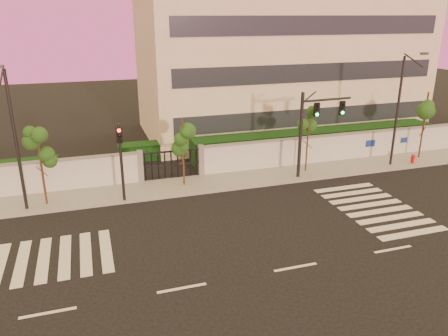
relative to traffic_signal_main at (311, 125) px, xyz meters
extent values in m
plane|color=black|center=(-5.72, -9.66, -3.62)|extent=(120.00, 120.00, 0.00)
cube|color=gray|center=(-5.72, 0.84, -3.54)|extent=(60.00, 3.00, 0.15)
cube|color=#B9BCC0|center=(8.78, 2.34, -2.62)|extent=(31.00, 0.30, 2.00)
cube|color=slate|center=(8.78, 2.34, -1.56)|extent=(31.00, 0.36, 0.12)
cube|color=slate|center=(-10.72, 2.34, -2.52)|extent=(0.35, 0.35, 2.20)
cube|color=slate|center=(-6.72, 2.34, -2.52)|extent=(0.35, 0.35, 2.20)
cube|color=#0F3314|center=(3.28, 4.84, -2.72)|extent=(20.00, 2.00, 1.80)
cube|color=#0F3314|center=(-8.72, 7.34, -3.02)|extent=(6.00, 1.50, 1.20)
cube|color=beige|center=(3.28, 12.34, 2.38)|extent=(24.00, 12.00, 12.00)
cube|color=#262D38|center=(3.28, 6.32, -1.12)|extent=(22.00, 0.08, 1.40)
cube|color=#262D38|center=(3.28, 6.32, 2.38)|extent=(22.00, 0.08, 1.40)
cube|color=#262D38|center=(3.28, 6.32, 5.88)|extent=(22.00, 0.08, 1.40)
cube|color=silver|center=(-17.02, -5.66, -3.61)|extent=(0.50, 4.00, 0.02)
cube|color=silver|center=(-16.12, -5.66, -3.61)|extent=(0.50, 4.00, 0.02)
cube|color=silver|center=(-15.22, -5.66, -3.61)|extent=(0.50, 4.00, 0.02)
cube|color=silver|center=(-14.32, -5.66, -3.61)|extent=(0.50, 4.00, 0.02)
cube|color=silver|center=(-13.42, -5.66, -3.61)|extent=(0.50, 4.00, 0.02)
cube|color=silver|center=(1.28, -8.66, -3.61)|extent=(4.00, 0.50, 0.02)
cube|color=silver|center=(1.28, -7.76, -3.61)|extent=(4.00, 0.50, 0.02)
cube|color=silver|center=(1.28, -6.86, -3.61)|extent=(4.00, 0.50, 0.02)
cube|color=silver|center=(1.28, -5.96, -3.61)|extent=(4.00, 0.50, 0.02)
cube|color=silver|center=(1.28, -5.06, -3.61)|extent=(4.00, 0.50, 0.02)
cube|color=silver|center=(1.28, -4.16, -3.61)|extent=(4.00, 0.50, 0.02)
cube|color=silver|center=(1.28, -3.26, -3.61)|extent=(4.00, 0.50, 0.02)
cube|color=silver|center=(1.28, -2.36, -3.61)|extent=(4.00, 0.50, 0.02)
cube|color=silver|center=(-15.72, -9.66, -3.61)|extent=(2.00, 0.15, 0.01)
cube|color=silver|center=(-10.72, -9.66, -3.61)|extent=(2.00, 0.15, 0.01)
cube|color=silver|center=(-5.72, -9.66, -3.61)|extent=(2.00, 0.15, 0.01)
cube|color=silver|center=(-0.72, -9.66, -3.61)|extent=(2.00, 0.15, 0.01)
cylinder|color=#382314|center=(-16.30, 0.42, -1.36)|extent=(0.12, 0.12, 4.52)
sphere|color=#134516|center=(-16.30, 0.42, 0.00)|extent=(1.09, 1.09, 1.09)
sphere|color=#134516|center=(-15.95, 0.62, -0.68)|extent=(0.83, 0.83, 0.83)
sphere|color=#134516|center=(-16.60, 0.27, -0.45)|extent=(0.79, 0.79, 0.79)
cylinder|color=#382314|center=(-8.22, 0.92, -1.42)|extent=(0.11, 0.11, 4.40)
sphere|color=#134516|center=(-8.22, 0.92, -0.10)|extent=(0.99, 0.99, 0.99)
sphere|color=#134516|center=(-7.90, 1.10, -0.76)|extent=(0.75, 0.75, 0.75)
sphere|color=#134516|center=(-8.48, 0.79, -0.54)|extent=(0.72, 0.72, 0.72)
cylinder|color=#382314|center=(0.28, 0.86, -1.32)|extent=(0.11, 0.11, 4.60)
sphere|color=#134516|center=(0.28, 0.86, 0.06)|extent=(1.01, 1.01, 1.01)
sphere|color=#134516|center=(0.60, 1.04, -0.63)|extent=(0.77, 0.77, 0.77)
sphere|color=#134516|center=(0.00, 0.72, -0.40)|extent=(0.73, 0.73, 0.73)
cylinder|color=#382314|center=(9.78, 0.96, -1.10)|extent=(0.13, 0.13, 5.04)
sphere|color=#134516|center=(9.78, 0.96, 0.41)|extent=(1.17, 1.17, 1.17)
sphere|color=#134516|center=(10.15, 1.17, -0.34)|extent=(0.89, 0.89, 0.89)
sphere|color=#134516|center=(9.46, 0.80, -0.09)|extent=(0.85, 0.85, 0.85)
cylinder|color=black|center=(-0.72, 0.01, -0.76)|extent=(0.22, 0.22, 5.73)
cylinder|color=black|center=(1.03, 0.01, 1.55)|extent=(3.51, 0.37, 0.15)
cube|color=black|center=(0.29, -0.04, 0.95)|extent=(0.32, 0.17, 0.83)
sphere|color=#0CF259|center=(0.29, -0.15, 0.69)|extent=(0.18, 0.18, 0.18)
cube|color=black|center=(2.14, -0.04, 0.95)|extent=(0.32, 0.17, 0.83)
sphere|color=#0CF259|center=(2.14, -0.15, 0.69)|extent=(0.18, 0.18, 0.18)
cylinder|color=black|center=(-12.05, -0.41, -1.28)|extent=(0.17, 0.17, 4.67)
cube|color=black|center=(-12.05, -0.46, 0.43)|extent=(0.36, 0.19, 0.93)
sphere|color=red|center=(-12.05, -0.57, 0.72)|extent=(0.21, 0.21, 0.21)
cylinder|color=black|center=(-17.32, 0.06, 0.26)|extent=(0.17, 0.17, 7.75)
cylinder|color=black|center=(-17.32, -0.81, 3.94)|extent=(0.10, 1.85, 0.75)
cylinder|color=black|center=(6.70, 0.23, 0.23)|extent=(0.17, 0.17, 7.70)
cylinder|color=black|center=(6.70, -0.64, 3.89)|extent=(0.10, 1.84, 0.75)
cube|color=#3F3F44|center=(6.70, -1.50, 4.37)|extent=(0.48, 0.24, 0.14)
cylinder|color=#B90C15|center=(8.38, -0.03, -3.35)|extent=(0.24, 0.24, 0.55)
cylinder|color=#B90C15|center=(8.38, -0.03, -3.02)|extent=(0.31, 0.31, 0.11)
sphere|color=#B90C15|center=(8.38, -0.03, -2.90)|extent=(0.20, 0.20, 0.20)
cylinder|color=#B90C15|center=(8.38, -0.03, -3.24)|extent=(0.31, 0.13, 0.11)
camera|label=1|loc=(-13.62, -24.24, 6.71)|focal=35.00mm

